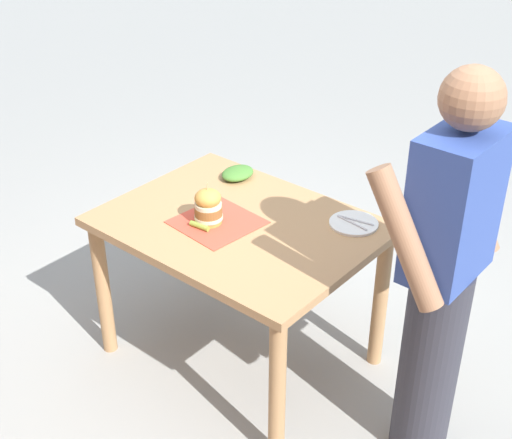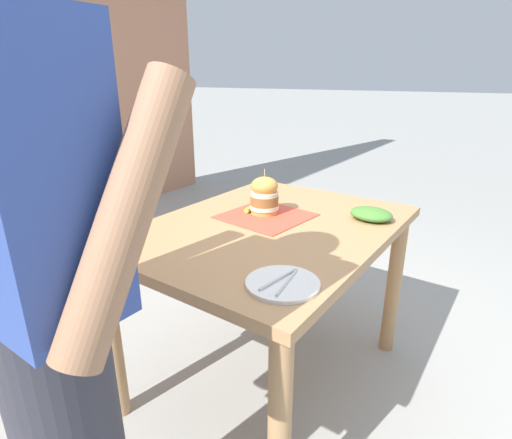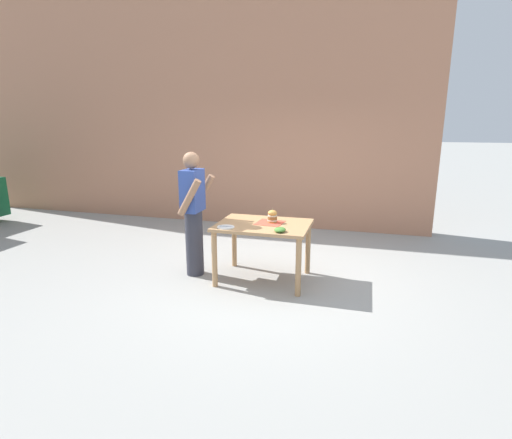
# 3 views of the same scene
# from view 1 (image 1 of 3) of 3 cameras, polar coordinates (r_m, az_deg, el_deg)

# --- Properties ---
(ground_plane) EXTENTS (80.00, 80.00, 0.00)m
(ground_plane) POSITION_cam_1_polar(r_m,az_deg,el_deg) (3.66, -1.22, -10.70)
(ground_plane) COLOR #9E9E99
(patio_table) EXTENTS (0.90, 1.20, 0.78)m
(patio_table) POSITION_cam_1_polar(r_m,az_deg,el_deg) (3.27, -1.35, -1.96)
(patio_table) COLOR tan
(patio_table) RESTS_ON ground
(serving_paper) EXTENTS (0.37, 0.37, 0.00)m
(serving_paper) POSITION_cam_1_polar(r_m,az_deg,el_deg) (3.20, -3.12, -0.21)
(serving_paper) COLOR #D64C38
(serving_paper) RESTS_ON patio_table
(sandwich) EXTENTS (0.13, 0.13, 0.20)m
(sandwich) POSITION_cam_1_polar(r_m,az_deg,el_deg) (3.16, -3.85, 1.06)
(sandwich) COLOR gold
(sandwich) RESTS_ON serving_paper
(pickle_spear) EXTENTS (0.03, 0.10, 0.02)m
(pickle_spear) POSITION_cam_1_polar(r_m,az_deg,el_deg) (3.15, -4.54, -0.52)
(pickle_spear) COLOR #8EA83D
(pickle_spear) RESTS_ON serving_paper
(side_plate_with_forks) EXTENTS (0.22, 0.22, 0.02)m
(side_plate_with_forks) POSITION_cam_1_polar(r_m,az_deg,el_deg) (3.21, 7.82, -0.30)
(side_plate_with_forks) COLOR white
(side_plate_with_forks) RESTS_ON patio_table
(side_salad) EXTENTS (0.18, 0.14, 0.05)m
(side_salad) POSITION_cam_1_polar(r_m,az_deg,el_deg) (3.57, -1.48, 3.73)
(side_salad) COLOR #477F33
(side_salad) RESTS_ON patio_table
(diner_across_table) EXTENTS (0.55, 0.35, 1.69)m
(diner_across_table) POSITION_cam_1_polar(r_m,az_deg,el_deg) (2.76, 14.68, -4.26)
(diner_across_table) COLOR #33333D
(diner_across_table) RESTS_ON ground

